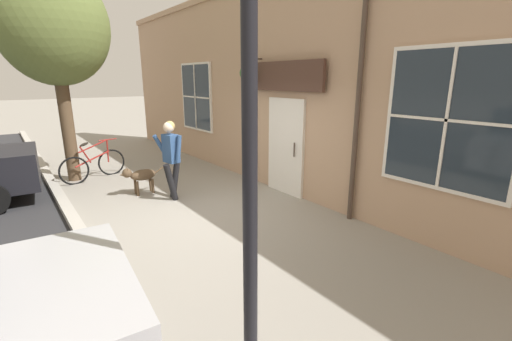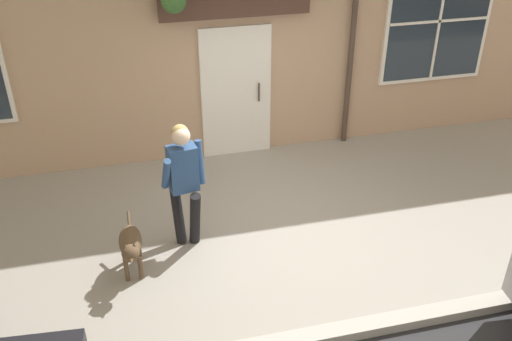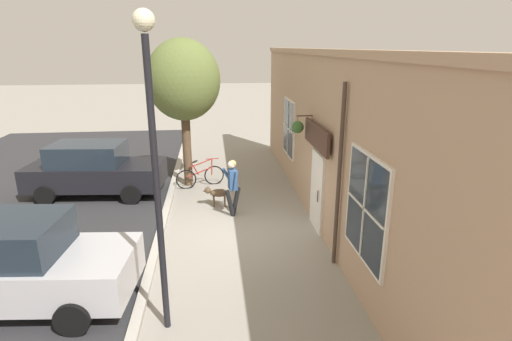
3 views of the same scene
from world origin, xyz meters
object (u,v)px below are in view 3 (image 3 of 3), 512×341
(street_lamp, at_px, (153,139))
(street_tree_by_curb, at_px, (183,83))
(dog_on_leash, at_px, (217,193))
(pedestrian_walking, at_px, (233,182))
(leaning_bicycle, at_px, (200,176))
(parked_car_nearest_curb, at_px, (94,169))
(parked_car_mid_block, at_px, (13,263))

(street_lamp, bearing_deg, street_tree_by_curb, -89.66)
(dog_on_leash, distance_m, street_lamp, 6.30)
(street_lamp, bearing_deg, pedestrian_walking, -106.56)
(leaning_bicycle, distance_m, parked_car_nearest_curb, 3.49)
(street_tree_by_curb, distance_m, parked_car_mid_block, 7.73)
(parked_car_nearest_curb, bearing_deg, parked_car_mid_block, 91.27)
(pedestrian_walking, bearing_deg, dog_on_leash, -57.70)
(parked_car_nearest_curb, height_order, street_lamp, street_lamp)
(street_tree_by_curb, distance_m, parked_car_nearest_curb, 4.07)
(parked_car_mid_block, bearing_deg, dog_on_leash, -130.34)
(street_tree_by_curb, relative_size, leaning_bicycle, 3.00)
(street_tree_by_curb, bearing_deg, street_lamp, 90.34)
(leaning_bicycle, relative_size, parked_car_mid_block, 0.38)
(parked_car_mid_block, relative_size, street_lamp, 0.84)
(parked_car_mid_block, bearing_deg, leaning_bicycle, -117.10)
(parked_car_nearest_curb, distance_m, street_lamp, 7.98)
(street_tree_by_curb, height_order, street_lamp, street_lamp)
(parked_car_nearest_curb, bearing_deg, dog_on_leash, 159.76)
(dog_on_leash, bearing_deg, street_tree_by_curb, -64.67)
(parked_car_mid_block, height_order, street_lamp, street_lamp)
(parked_car_mid_block, bearing_deg, pedestrian_walking, -138.39)
(pedestrian_walking, xyz_separation_m, dog_on_leash, (0.45, -0.71, -0.57))
(pedestrian_walking, distance_m, leaning_bicycle, 2.88)
(leaning_bicycle, bearing_deg, street_lamp, 86.78)
(leaning_bicycle, xyz_separation_m, parked_car_mid_block, (3.30, 6.44, 0.50))
(leaning_bicycle, bearing_deg, parked_car_mid_block, 62.90)
(dog_on_leash, distance_m, parked_car_mid_block, 5.96)
(pedestrian_walking, height_order, dog_on_leash, pedestrian_walking)
(dog_on_leash, height_order, street_lamp, street_lamp)
(leaning_bicycle, bearing_deg, pedestrian_walking, 110.92)
(pedestrian_walking, bearing_deg, parked_car_nearest_curb, -26.20)
(leaning_bicycle, xyz_separation_m, street_lamp, (0.42, 7.39, 3.01))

